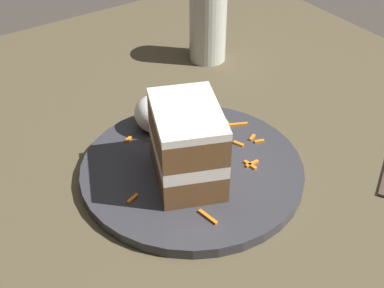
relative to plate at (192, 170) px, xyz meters
name	(u,v)px	position (x,y,z in m)	size (l,w,h in m)	color
ground_plane	(236,185)	(-0.02, -0.05, -0.04)	(6.00, 6.00, 0.00)	#38332D
dining_table	(237,177)	(-0.02, -0.05, -0.02)	(1.11, 0.92, 0.03)	#4C422D
plate	(192,170)	(0.00, 0.00, 0.00)	(0.28, 0.28, 0.01)	#333338
cake_slice	(187,144)	(-0.01, 0.02, 0.06)	(0.13, 0.11, 0.10)	brown
cream_dollop	(154,114)	(0.09, 0.00, 0.03)	(0.06, 0.05, 0.05)	white
orange_garnish	(210,126)	(0.06, -0.07, 0.01)	(0.05, 0.05, 0.01)	orange
carrot_shreds_scatter	(221,160)	(-0.01, -0.04, 0.01)	(0.20, 0.22, 0.00)	orange
drinking_glass	(208,31)	(0.24, -0.20, 0.04)	(0.06, 0.06, 0.12)	beige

